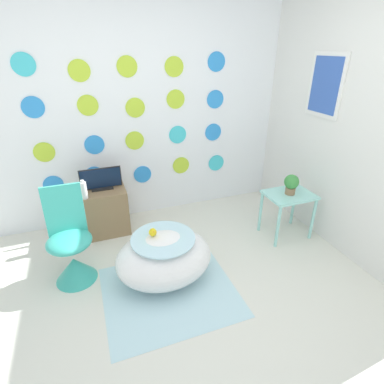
{
  "coord_description": "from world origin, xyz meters",
  "views": [
    {
      "loc": [
        -0.56,
        -1.33,
        1.91
      ],
      "look_at": [
        0.29,
        0.95,
        0.71
      ],
      "focal_mm": 28.0,
      "sensor_mm": 36.0,
      "label": 1
    }
  ],
  "objects": [
    {
      "name": "tv",
      "position": [
        -0.45,
        1.73,
        0.61
      ],
      "size": [
        0.43,
        0.12,
        0.23
      ],
      "color": "black",
      "rests_on": "tv_cabinet"
    },
    {
      "name": "vase",
      "position": [
        -0.64,
        1.56,
        0.6
      ],
      "size": [
        0.07,
        0.07,
        0.2
      ],
      "color": "white",
      "rests_on": "tv_cabinet"
    },
    {
      "name": "wall_right",
      "position": [
        1.75,
        0.99,
        1.3
      ],
      "size": [
        0.06,
        2.98,
        2.6
      ],
      "color": "silver",
      "rests_on": "ground_plane"
    },
    {
      "name": "side_table",
      "position": [
        1.38,
        0.94,
        0.41
      ],
      "size": [
        0.49,
        0.38,
        0.5
      ],
      "color": "#99E0D8",
      "rests_on": "ground_plane"
    },
    {
      "name": "rug",
      "position": [
        -0.07,
        0.55,
        0.0
      ],
      "size": [
        1.1,
        0.99,
        0.01
      ],
      "color": "silver",
      "rests_on": "ground_plane"
    },
    {
      "name": "tv_cabinet",
      "position": [
        -0.45,
        1.73,
        0.26
      ],
      "size": [
        0.47,
        0.44,
        0.51
      ],
      "color": "#8E704C",
      "rests_on": "ground_plane"
    },
    {
      "name": "potted_plant_left",
      "position": [
        1.38,
        0.94,
        0.62
      ],
      "size": [
        0.15,
        0.15,
        0.21
      ],
      "color": "#8C6B4C",
      "rests_on": "side_table"
    },
    {
      "name": "ground_plane",
      "position": [
        0.0,
        0.0,
        0.0
      ],
      "size": [
        12.0,
        12.0,
        0.0
      ],
      "primitive_type": "plane",
      "color": "silver"
    },
    {
      "name": "rubber_duck",
      "position": [
        -0.14,
        0.75,
        0.5
      ],
      "size": [
        0.07,
        0.07,
        0.08
      ],
      "color": "yellow",
      "rests_on": "bathtub"
    },
    {
      "name": "bathtub",
      "position": [
        -0.06,
        0.72,
        0.23
      ],
      "size": [
        0.84,
        0.67,
        0.46
      ],
      "color": "white",
      "rests_on": "ground_plane"
    },
    {
      "name": "wall_back_dotted",
      "position": [
        -0.0,
        2.0,
        1.3
      ],
      "size": [
        4.46,
        0.05,
        2.6
      ],
      "color": "white",
      "rests_on": "ground_plane"
    },
    {
      "name": "chair",
      "position": [
        -0.81,
        1.0,
        0.27
      ],
      "size": [
        0.38,
        0.38,
        0.86
      ],
      "color": "#38B2A3",
      "rests_on": "ground_plane"
    }
  ]
}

